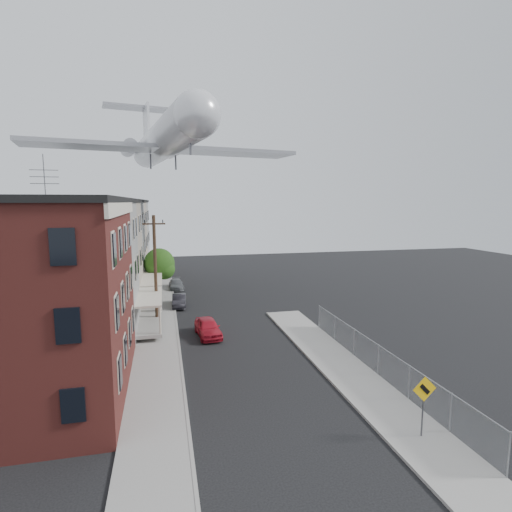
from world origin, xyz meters
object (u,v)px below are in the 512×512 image
(car_mid, at_px, (179,301))
(car_far, at_px, (176,284))
(utility_pole, at_px, (155,269))
(airplane, at_px, (163,141))
(street_tree, at_px, (161,265))
(car_near, at_px, (208,327))
(warning_sign, at_px, (424,397))

(car_mid, distance_m, car_far, 8.09)
(utility_pole, xyz_separation_m, airplane, (1.01, 11.01, 11.70))
(utility_pole, height_order, street_tree, utility_pole)
(street_tree, relative_size, car_far, 1.35)
(street_tree, xyz_separation_m, car_far, (1.67, 3.56, -2.89))
(car_near, xyz_separation_m, airplane, (-2.75, 14.83, 15.69))
(car_mid, bearing_deg, car_far, 93.19)
(car_mid, height_order, car_far, car_mid)
(utility_pole, distance_m, car_far, 14.24)
(car_near, height_order, car_far, car_near)
(street_tree, xyz_separation_m, airplane, (0.69, 1.08, 12.92))
(car_far, bearing_deg, utility_pole, -100.56)
(utility_pole, bearing_deg, airplane, 84.73)
(utility_pole, relative_size, car_mid, 2.48)
(warning_sign, height_order, street_tree, street_tree)
(car_near, relative_size, car_far, 1.04)
(car_mid, relative_size, airplane, 0.12)
(warning_sign, distance_m, street_tree, 30.96)
(warning_sign, bearing_deg, car_far, 105.80)
(street_tree, xyz_separation_m, car_mid, (1.67, -4.53, -2.85))
(airplane, bearing_deg, utility_pole, -95.27)
(street_tree, relative_size, car_mid, 1.44)
(warning_sign, xyz_separation_m, car_mid, (-9.20, 24.42, -1.29))
(car_far, bearing_deg, airplane, -113.81)
(warning_sign, bearing_deg, utility_pole, 120.48)
(utility_pole, distance_m, car_mid, 7.05)
(car_mid, bearing_deg, utility_pole, -107.17)
(car_far, bearing_deg, car_mid, -92.13)
(warning_sign, distance_m, car_mid, 26.12)
(car_near, distance_m, car_mid, 9.38)
(airplane, bearing_deg, car_mid, -80.05)
(car_mid, bearing_deg, warning_sign, -66.17)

